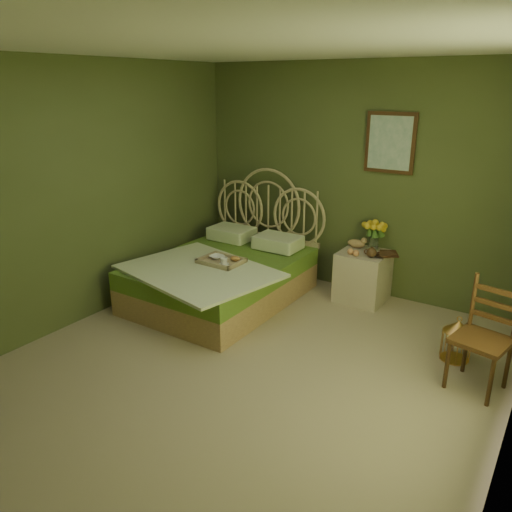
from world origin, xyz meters
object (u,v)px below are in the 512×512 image
Objects in this scene: bed at (224,274)px; birdcage at (456,341)px; nightstand at (364,270)px; chair at (485,329)px.

birdcage is at bearing 1.05° from bed.
birdcage is at bearing -33.59° from nightstand.
nightstand is 1.45m from birdcage.
bed is 1.58m from nightstand.
chair is at bearing -37.21° from nightstand.
bed is 5.79× the size of birdcage.
bed reaches higher than chair.
bed is 2.19× the size of nightstand.
nightstand is at bearing 146.41° from birdcage.
nightstand is at bearing 32.14° from bed.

